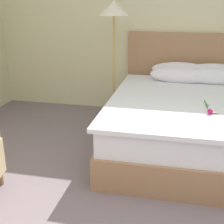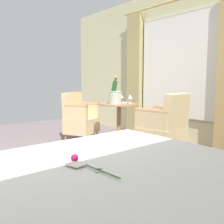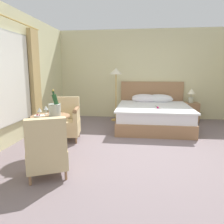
{
  "view_description": "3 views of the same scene",
  "coord_description": "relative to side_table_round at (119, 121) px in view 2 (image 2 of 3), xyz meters",
  "views": [
    {
      "loc": [
        -0.04,
        -1.44,
        1.58
      ],
      "look_at": [
        -0.52,
        0.74,
        0.77
      ],
      "focal_mm": 50.0,
      "sensor_mm": 36.0,
      "label": 1
    },
    {
      "loc": [
        1.07,
        2.69,
        1.1
      ],
      "look_at": [
        -0.64,
        0.67,
        0.77
      ],
      "focal_mm": 40.0,
      "sensor_mm": 36.0,
      "label": 2
    },
    {
      "loc": [
        -0.16,
        -3.96,
        1.48
      ],
      "look_at": [
        -0.75,
        0.59,
        0.62
      ],
      "focal_mm": 35.0,
      "sensor_mm": 36.0,
      "label": 3
    }
  ],
  "objects": [
    {
      "name": "ground_plane",
      "position": [
        1.7,
        0.41,
        -0.42
      ],
      "size": [
        7.61,
        7.61,
        0.0
      ],
      "primitive_type": "plane",
      "color": "slate"
    },
    {
      "name": "wall_window_side",
      "position": [
        -1.08,
        0.41,
        0.94
      ],
      "size": [
        0.27,
        6.23,
        2.75
      ],
      "color": "beige",
      "rests_on": "ground"
    },
    {
      "name": "champagne_bucket",
      "position": [
        0.09,
        0.0,
        0.44
      ],
      "size": [
        0.22,
        0.22,
        0.46
      ],
      "color": "#B2BCB1",
      "rests_on": "side_table_round"
    },
    {
      "name": "wine_glass_near_bucket",
      "position": [
        -0.13,
        0.13,
        0.41
      ],
      "size": [
        0.08,
        0.08,
        0.15
      ],
      "color": "white",
      "rests_on": "side_table_round"
    },
    {
      "name": "armchair_by_window",
      "position": [
        -0.06,
        0.91,
        -0.0
      ],
      "size": [
        0.67,
        0.65,
        0.93
      ],
      "color": "#A0734F",
      "rests_on": "ground"
    },
    {
      "name": "snack_plate",
      "position": [
        -0.18,
        -0.05,
        0.31
      ],
      "size": [
        0.19,
        0.19,
        0.04
      ],
      "color": "white",
      "rests_on": "side_table_round"
    },
    {
      "name": "armchair_facing_bed",
      "position": [
        0.26,
        -0.8,
        -0.01
      ],
      "size": [
        0.7,
        0.69,
        0.89
      ],
      "color": "#A0734F",
      "rests_on": "ground"
    },
    {
      "name": "side_table_round",
      "position": [
        0.0,
        0.0,
        0.0
      ],
      "size": [
        0.67,
        0.67,
        0.72
      ],
      "color": "#A0734F",
      "rests_on": "ground"
    },
    {
      "name": "wine_glass_near_edge",
      "position": [
        -0.15,
        -0.1,
        0.41
      ],
      "size": [
        0.08,
        0.08,
        0.16
      ],
      "color": "white",
      "rests_on": "side_table_round"
    }
  ]
}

